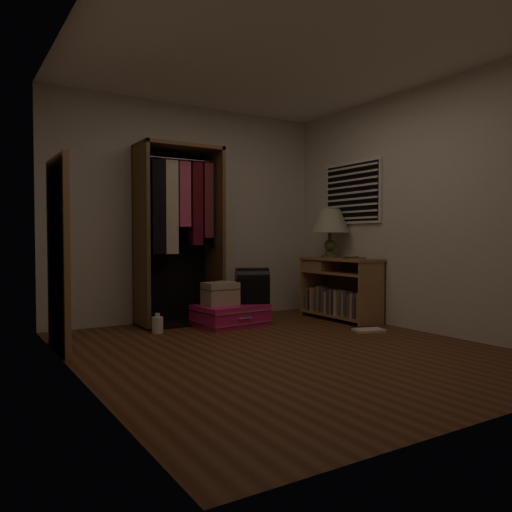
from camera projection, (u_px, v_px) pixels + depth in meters
name	position (u px, v px, depth m)	size (l,w,h in m)	color
ground	(284.00, 350.00, 4.43)	(4.00, 4.00, 0.00)	#542E18
room_walls	(288.00, 181.00, 4.45)	(3.52, 4.02, 2.60)	beige
console_bookshelf	(337.00, 287.00, 6.11)	(0.42, 1.12, 0.75)	#9A724A
open_wardrobe	(180.00, 220.00, 5.77)	(0.99, 0.50, 2.05)	brown
floor_mirror	(58.00, 254.00, 4.35)	(0.06, 0.80, 1.70)	#9C754C
pink_suitcase	(230.00, 315.00, 5.65)	(0.84, 0.65, 0.24)	#D81A6B
train_case	(220.00, 293.00, 5.60)	(0.39, 0.28, 0.28)	tan
black_bag	(252.00, 285.00, 5.77)	(0.44, 0.38, 0.41)	black
table_lamp	(330.00, 222.00, 6.21)	(0.63, 0.63, 0.61)	#475026
brass_tray	(354.00, 258.00, 5.85)	(0.37, 0.37, 0.02)	olive
ceramic_bowl	(352.00, 257.00, 5.81)	(0.15, 0.15, 0.04)	#98B799
white_jug	(158.00, 325.00, 5.21)	(0.16, 0.16, 0.21)	white
floor_book	(367.00, 330.00, 5.34)	(0.37, 0.33, 0.03)	#EFE3C9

